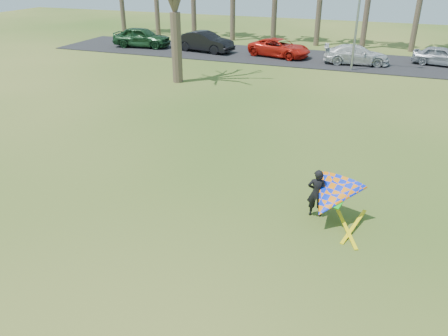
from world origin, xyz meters
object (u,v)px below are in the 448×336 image
(car_3, at_px, (356,55))
(kite_flyer, at_px, (330,197))
(car_4, at_px, (442,56))
(streetlight, at_px, (362,3))
(car_2, at_px, (279,48))
(car_1, at_px, (205,42))
(car_0, at_px, (142,37))

(car_3, height_order, kite_flyer, kite_flyer)
(car_4, height_order, kite_flyer, kite_flyer)
(streetlight, relative_size, car_2, 1.63)
(car_1, bearing_deg, car_3, -82.30)
(car_0, relative_size, car_1, 1.02)
(car_0, relative_size, kite_flyer, 2.08)
(car_0, bearing_deg, car_2, -95.35)
(car_1, bearing_deg, car_0, 100.31)
(car_0, distance_m, kite_flyer, 29.97)
(streetlight, relative_size, car_1, 1.63)
(streetlight, xyz_separation_m, car_1, (-12.31, 2.57, -3.60))
(car_2, xyz_separation_m, kite_flyer, (7.21, -22.94, 0.10))
(streetlight, distance_m, car_2, 7.57)
(kite_flyer, bearing_deg, car_0, 130.55)
(streetlight, distance_m, car_0, 18.79)
(car_2, height_order, car_4, car_2)
(car_2, height_order, car_3, car_2)
(streetlight, distance_m, kite_flyer, 20.58)
(car_0, xyz_separation_m, car_2, (12.27, 0.17, -0.16))
(streetlight, bearing_deg, car_0, 172.07)
(car_2, bearing_deg, streetlight, -100.00)
(car_3, distance_m, car_4, 6.05)
(car_4, bearing_deg, car_0, 106.54)
(car_0, height_order, car_4, car_0)
(car_0, distance_m, car_3, 18.21)
(car_1, bearing_deg, kite_flyer, -139.28)
(car_1, distance_m, car_3, 12.26)
(car_1, xyz_separation_m, kite_flyer, (13.53, -22.80, -0.03))
(car_0, distance_m, car_2, 12.27)
(streetlight, height_order, car_4, streetlight)
(car_2, relative_size, kite_flyer, 2.06)
(streetlight, xyz_separation_m, car_2, (-6.00, 2.72, -3.72))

